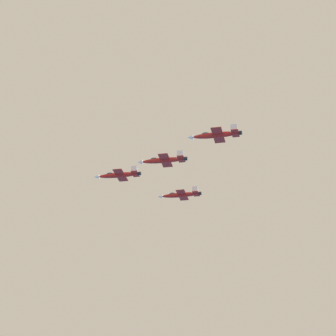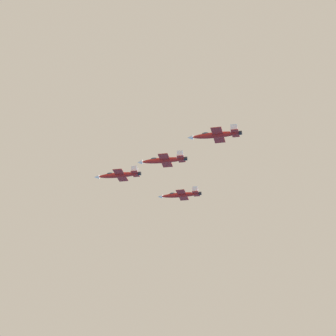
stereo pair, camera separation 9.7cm
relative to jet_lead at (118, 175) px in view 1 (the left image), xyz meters
name	(u,v)px [view 1 (the left image)]	position (x,y,z in m)	size (l,w,h in m)	color
jet_lead	(118,175)	(0.00, 0.00, 0.00)	(15.44, 12.07, 3.67)	red
jet_left_wingman	(163,160)	(-25.78, 2.69, -3.82)	(15.03, 11.91, 3.59)	red
jet_right_wingman	(180,195)	(-6.81, -25.01, -2.31)	(14.91, 11.40, 3.52)	red
jet_left_outer	(216,135)	(-51.57, 5.38, -4.91)	(15.20, 11.63, 3.59)	red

